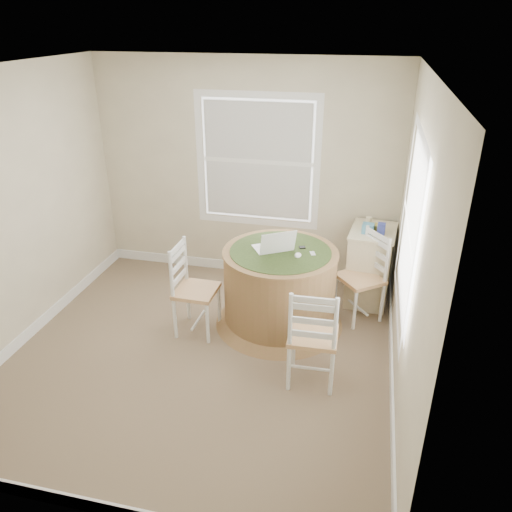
% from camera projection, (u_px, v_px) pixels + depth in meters
% --- Properties ---
extents(room, '(3.64, 3.64, 2.64)m').
position_uv_depth(room, '(218.00, 225.00, 4.39)').
color(room, '#77634C').
rests_on(room, ground).
extents(round_table, '(1.35, 1.35, 0.84)m').
position_uv_depth(round_table, '(280.00, 285.00, 5.15)').
color(round_table, brown).
rests_on(round_table, ground).
extents(chair_left, '(0.41, 0.43, 0.95)m').
position_uv_depth(chair_left, '(196.00, 290.00, 5.01)').
color(chair_left, white).
rests_on(chair_left, ground).
extents(chair_near, '(0.43, 0.41, 0.95)m').
position_uv_depth(chair_near, '(313.00, 335.00, 4.30)').
color(chair_near, white).
rests_on(chair_near, ground).
extents(chair_right, '(0.57, 0.58, 0.95)m').
position_uv_depth(chair_right, '(360.00, 278.00, 5.24)').
color(chair_right, white).
rests_on(chair_right, ground).
extents(laptop, '(0.48, 0.47, 0.25)m').
position_uv_depth(laptop, '(274.00, 247.00, 5.00)').
color(laptop, white).
rests_on(laptop, round_table).
extents(mouse, '(0.10, 0.12, 0.04)m').
position_uv_depth(mouse, '(298.00, 255.00, 4.88)').
color(mouse, white).
rests_on(mouse, round_table).
extents(phone, '(0.07, 0.10, 0.02)m').
position_uv_depth(phone, '(313.00, 254.00, 4.93)').
color(phone, '#B7BABF').
rests_on(phone, round_table).
extents(keys, '(0.07, 0.07, 0.02)m').
position_uv_depth(keys, '(302.00, 248.00, 5.05)').
color(keys, black).
rests_on(keys, round_table).
extents(corner_chest, '(0.55, 0.69, 0.86)m').
position_uv_depth(corner_chest, '(370.00, 265.00, 5.60)').
color(corner_chest, beige).
rests_on(corner_chest, ground).
extents(tissue_box, '(0.13, 0.13, 0.10)m').
position_uv_depth(tissue_box, '(367.00, 229.00, 5.32)').
color(tissue_box, '#529BBD').
rests_on(tissue_box, corner_chest).
extents(box_yellow, '(0.16, 0.11, 0.06)m').
position_uv_depth(box_yellow, '(376.00, 227.00, 5.42)').
color(box_yellow, gold).
rests_on(box_yellow, corner_chest).
extents(box_blue, '(0.09, 0.09, 0.12)m').
position_uv_depth(box_blue, '(382.00, 229.00, 5.28)').
color(box_blue, '#3845AA').
rests_on(box_blue, corner_chest).
extents(cup_cream, '(0.07, 0.07, 0.09)m').
position_uv_depth(cup_cream, '(368.00, 220.00, 5.55)').
color(cup_cream, beige).
rests_on(cup_cream, corner_chest).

